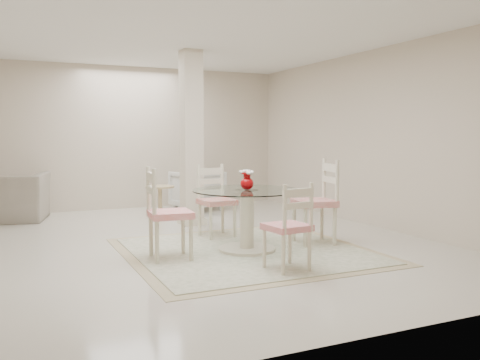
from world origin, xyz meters
name	(u,v)px	position (x,y,z in m)	size (l,w,h in m)	color
ground	(188,242)	(0.00, 0.00, 0.00)	(7.00, 7.00, 0.00)	beige
room_shell	(187,99)	(0.00, 0.00, 1.86)	(6.02, 7.02, 2.71)	beige
column	(191,138)	(0.50, 1.30, 1.35)	(0.30, 0.30, 2.70)	beige
area_rug	(247,251)	(0.47, -0.79, 0.01)	(2.84, 2.84, 0.02)	tan
dining_table	(247,220)	(0.47, -0.79, 0.38)	(1.30, 1.30, 0.75)	beige
red_vase	(247,180)	(0.47, -0.79, 0.87)	(0.18, 0.17, 0.24)	#A70509
dining_chair_east	(320,195)	(1.50, -0.79, 0.63)	(0.56, 0.56, 1.20)	beige
dining_chair_north	(215,195)	(0.46, 0.23, 0.58)	(0.47, 0.47, 1.09)	beige
dining_chair_west	(164,207)	(-0.55, -0.79, 0.60)	(0.50, 0.50, 1.15)	beige
dining_chair_south	(291,221)	(0.49, -1.80, 0.53)	(0.45, 0.45, 1.01)	#EFE3C4
recliner_taupe	(7,197)	(-2.14, 2.82, 0.39)	(1.20, 1.05, 0.78)	gray
armchair_white	(197,190)	(1.10, 2.75, 0.37)	(0.79, 0.82, 0.74)	white
side_table	(160,202)	(0.28, 2.37, 0.24)	(0.50, 0.50, 0.52)	#D6BA83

